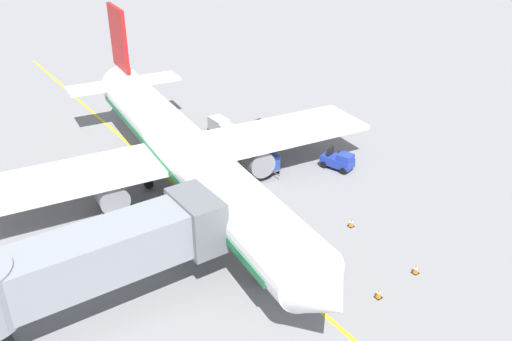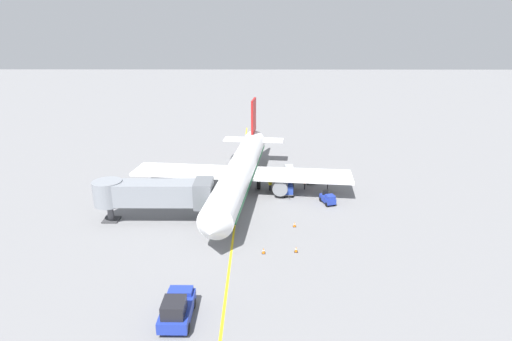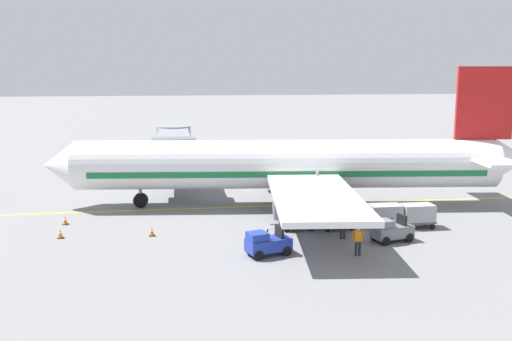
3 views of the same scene
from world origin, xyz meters
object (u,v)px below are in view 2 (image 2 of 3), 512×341
baggage_cart_front (288,189)px  baggage_cart_third_in_train (289,175)px  ground_crew_marshaller (270,184)px  pushback_tractor (177,309)px  jet_bridge (154,193)px  baggage_tug_trailing (328,199)px  safety_cone_nose_right (296,249)px  baggage_cart_tail_end (289,170)px  ground_crew_loader (305,183)px  baggage_cart_second_in_train (289,182)px  parked_airliner (240,171)px  safety_cone_wing_tip (264,251)px  safety_cone_nose_left (295,224)px  ground_crew_wing_walker (328,183)px  baggage_tug_lead (309,178)px

baggage_cart_front → baggage_cart_third_in_train: size_ratio=1.00×
ground_crew_marshaller → pushback_tractor: bearing=74.0°
jet_bridge → pushback_tractor: bearing=108.5°
jet_bridge → baggage_tug_trailing: jet_bridge is taller
baggage_cart_third_in_train → safety_cone_nose_right: (0.71, 20.89, -0.66)m
baggage_cart_third_in_train → pushback_tractor: bearing=71.1°
baggage_cart_tail_end → ground_crew_loader: (-1.80, 5.68, 0.00)m
pushback_tractor → baggage_cart_second_in_train: bearing=-110.4°
baggage_tug_trailing → baggage_cart_tail_end: 11.64m
ground_crew_loader → safety_cone_nose_right: (2.72, 17.38, -0.66)m
jet_bridge → parked_airliner: bearing=-137.5°
baggage_cart_front → baggage_cart_third_in_train: 5.87m
baggage_tug_trailing → baggage_cart_front: baggage_tug_trailing is taller
baggage_cart_second_in_train → baggage_cart_third_in_train: same height
pushback_tractor → safety_cone_wing_tip: pushback_tractor is taller
pushback_tractor → baggage_cart_front: bearing=-111.8°
parked_airliner → baggage_cart_tail_end: parked_airliner is taller
parked_airliner → ground_crew_marshaller: bearing=-168.1°
ground_crew_marshaller → safety_cone_nose_left: bearing=102.5°
jet_bridge → baggage_cart_tail_end: bearing=-136.5°
baggage_cart_tail_end → safety_cone_nose_left: baggage_cart_tail_end is taller
baggage_cart_front → safety_cone_wing_tip: 15.73m
ground_crew_marshaller → baggage_cart_front: bearing=143.4°
ground_crew_wing_walker → ground_crew_marshaller: (8.08, 0.49, 0.00)m
pushback_tractor → ground_crew_wing_walker: pushback_tractor is taller
baggage_tug_lead → baggage_cart_third_in_train: 3.04m
baggage_cart_second_in_train → ground_crew_loader: 2.24m
baggage_tug_lead → safety_cone_nose_left: bearing=77.1°
safety_cone_wing_tip → safety_cone_nose_right: bearing=-175.0°
ground_crew_wing_walker → safety_cone_wing_tip: ground_crew_wing_walker is taller
safety_cone_wing_tip → baggage_cart_tail_end: bearing=-100.2°
baggage_cart_second_in_train → baggage_cart_tail_end: 5.40m
pushback_tractor → baggage_cart_front: size_ratio=1.52×
jet_bridge → baggage_tug_lead: bearing=-146.3°
jet_bridge → baggage_cart_tail_end: 23.25m
baggage_cart_second_in_train → jet_bridge: bearing=32.8°
jet_bridge → pushback_tractor: jet_bridge is taller
baggage_tug_lead → ground_crew_wing_walker: size_ratio=1.61×
jet_bridge → ground_crew_loader: (-18.56, -10.24, -2.50)m
ground_crew_marshaller → safety_cone_nose_left: (-2.48, 11.16, -0.66)m
baggage_cart_tail_end → safety_cone_nose_left: (0.59, 17.43, -0.66)m
ground_crew_loader → parked_airliner: bearing=9.2°
pushback_tractor → baggage_tug_lead: 33.42m
baggage_cart_second_in_train → safety_cone_nose_right: 17.70m
ground_crew_wing_walker → ground_crew_loader: (3.20, -0.10, 0.00)m
baggage_tug_lead → ground_crew_marshaller: size_ratio=1.61×
baggage_cart_tail_end → safety_cone_nose_left: size_ratio=4.93×
baggage_cart_second_in_train → ground_crew_loader: size_ratio=1.72×
baggage_cart_third_in_train → ground_crew_wing_walker: ground_crew_wing_walker is taller
jet_bridge → baggage_cart_second_in_train: jet_bridge is taller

